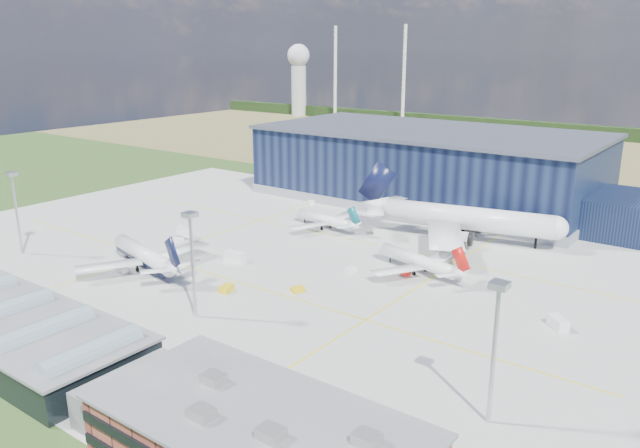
{
  "coord_description": "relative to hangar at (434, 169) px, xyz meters",
  "views": [
    {
      "loc": [
        104.01,
        -112.22,
        55.48
      ],
      "look_at": [
        8.1,
        16.93,
        9.4
      ],
      "focal_mm": 35.0,
      "sensor_mm": 36.0,
      "label": 1
    }
  ],
  "objects": [
    {
      "name": "apron",
      "position": [
        -2.81,
        -84.8,
        -11.59
      ],
      "size": [
        220.0,
        160.0,
        0.08
      ],
      "color": "#A8A9A3",
      "rests_on": "ground"
    },
    {
      "name": "gse_cart_a",
      "position": [
        18.82,
        -82.91,
        -10.95
      ],
      "size": [
        2.65,
        3.44,
        1.34
      ],
      "primitive_type": "cube",
      "rotation": [
        0.0,
        0.0,
        -0.21
      ],
      "color": "white",
      "rests_on": "ground"
    },
    {
      "name": "light_mast_west",
      "position": [
        -62.81,
        -124.8,
        3.82
      ],
      "size": [
        2.6,
        2.6,
        23.0
      ],
      "color": "#B2B5B9",
      "rests_on": "ground"
    },
    {
      "name": "ops_building",
      "position": [
        52.2,
        -154.81,
        -6.82
      ],
      "size": [
        46.0,
        23.0,
        10.9
      ],
      "color": "brown",
      "rests_on": "ground"
    },
    {
      "name": "ground",
      "position": [
        -2.81,
        -94.8,
        -11.62
      ],
      "size": [
        600.0,
        600.0,
        0.0
      ],
      "primitive_type": "plane",
      "color": "#2E4E1D",
      "rests_on": "ground"
    },
    {
      "name": "airliner_red",
      "position": [
        32.25,
        -72.8,
        -6.61
      ],
      "size": [
        37.26,
        36.78,
        10.01
      ],
      "primitive_type": null,
      "rotation": [
        0.0,
        0.0,
        2.89
      ],
      "color": "white",
      "rests_on": "ground"
    },
    {
      "name": "glass_concourse",
      "position": [
        -9.26,
        -154.8,
        -7.93
      ],
      "size": [
        78.0,
        23.0,
        8.6
      ],
      "color": "black",
      "rests_on": "ground"
    },
    {
      "name": "gse_cart_b",
      "position": [
        -32.05,
        -32.8,
        -10.94
      ],
      "size": [
        3.68,
        3.64,
        1.35
      ],
      "primitive_type": "cube",
      "rotation": [
        0.0,
        0.0,
        0.82
      ],
      "color": "white",
      "rests_on": "ground"
    },
    {
      "name": "treeline",
      "position": [
        -2.81,
        205.2,
        -7.62
      ],
      "size": [
        600.0,
        8.0,
        8.0
      ],
      "primitive_type": "cube",
      "color": "black",
      "rests_on": "ground"
    },
    {
      "name": "light_mast_center",
      "position": [
        7.19,
        -124.8,
        3.82
      ],
      "size": [
        2.6,
        2.6,
        23.0
      ],
      "color": "#B2B5B9",
      "rests_on": "ground"
    },
    {
      "name": "horizon_dressing",
      "position": [
        -194.11,
        199.58,
        22.58
      ],
      "size": [
        440.2,
        18.0,
        70.0
      ],
      "color": "white",
      "rests_on": "ground"
    },
    {
      "name": "farmland",
      "position": [
        -2.81,
        125.2,
        -11.62
      ],
      "size": [
        600.0,
        220.0,
        0.01
      ],
      "primitive_type": "cube",
      "color": "olive",
      "rests_on": "ground"
    },
    {
      "name": "car_b",
      "position": [
        13.04,
        -142.8,
        -11.04
      ],
      "size": [
        3.55,
        1.32,
        1.16
      ],
      "primitive_type": "imported",
      "rotation": [
        0.0,
        0.0,
        1.6
      ],
      "color": "#99999E",
      "rests_on": "ground"
    },
    {
      "name": "airliner_widebody",
      "position": [
        30.51,
        -39.8,
        -1.21
      ],
      "size": [
        75.3,
        74.23,
        20.8
      ],
      "primitive_type": null,
      "rotation": [
        0.0,
        0.0,
        0.21
      ],
      "color": "white",
      "rests_on": "ground"
    },
    {
      "name": "gse_tug_b",
      "position": [
        16.05,
        -101.15,
        -10.96
      ],
      "size": [
        2.96,
        3.53,
        1.31
      ],
      "primitive_type": "cube",
      "rotation": [
        0.0,
        0.0,
        -0.37
      ],
      "color": "yellow",
      "rests_on": "ground"
    },
    {
      "name": "light_mast_east",
      "position": [
        72.19,
        -124.8,
        3.82
      ],
      "size": [
        2.6,
        2.6,
        23.0
      ],
      "color": "#B2B5B9",
      "rests_on": "ground"
    },
    {
      "name": "gse_tug_a",
      "position": [
        2.53,
        -110.98,
        -10.84
      ],
      "size": [
        3.22,
        4.23,
        1.56
      ],
      "primitive_type": "cube",
      "rotation": [
        0.0,
        0.0,
        0.27
      ],
      "color": "yellow",
      "rests_on": "ground"
    },
    {
      "name": "airliner_navy",
      "position": [
        -25.53,
        -112.19,
        -5.53
      ],
      "size": [
        44.97,
        44.38,
        12.16
      ],
      "primitive_type": null,
      "rotation": [
        0.0,
        0.0,
        2.9
      ],
      "color": "white",
      "rests_on": "ground"
    },
    {
      "name": "airstair",
      "position": [
        -36.68,
        -88.77,
        -10.16
      ],
      "size": [
        3.51,
        4.9,
        2.91
      ],
      "primitive_type": "cube",
      "rotation": [
        0.0,
        0.0,
        -0.42
      ],
      "color": "white",
      "rests_on": "ground"
    },
    {
      "name": "gse_van_b",
      "position": [
        70.76,
        -84.63,
        -10.46
      ],
      "size": [
        5.24,
        5.18,
        2.32
      ],
      "primitive_type": "cube",
      "rotation": [
        0.0,
        0.0,
        0.8
      ],
      "color": "white",
      "rests_on": "ground"
    },
    {
      "name": "gse_van_a",
      "position": [
        -10.8,
        -94.27,
        -10.31
      ],
      "size": [
        6.23,
        3.18,
        2.62
      ],
      "primitive_type": "cube",
      "rotation": [
        0.0,
        0.0,
        1.67
      ],
      "color": "white",
      "rests_on": "ground"
    },
    {
      "name": "hangar",
      "position": [
        0.0,
        0.0,
        0.0
      ],
      "size": [
        145.0,
        62.0,
        26.1
      ],
      "color": "black",
      "rests_on": "ground"
    },
    {
      "name": "airliner_regional",
      "position": [
        -10.24,
        -54.8,
        -7.02
      ],
      "size": [
        31.76,
        31.24,
        9.2
      ],
      "primitive_type": null,
      "rotation": [
        0.0,
        0.0,
        3.0
      ],
      "color": "white",
      "rests_on": "ground"
    }
  ]
}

